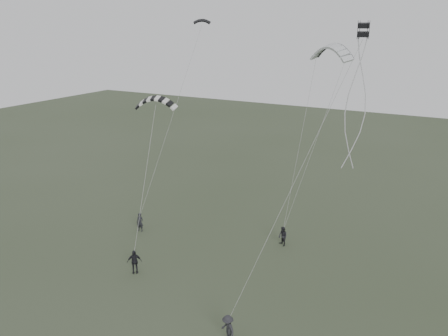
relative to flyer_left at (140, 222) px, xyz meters
The scene contains 9 objects.
ground 8.44m from the flyer_left, 36.12° to the right, with size 140.00×140.00×0.00m, color #35412A.
flyer_left is the anchor object (origin of this frame).
flyer_right 11.96m from the flyer_left, 15.91° to the left, with size 0.76×0.59×1.56m, color black.
flyer_center 6.59m from the flyer_left, 54.78° to the right, with size 1.00×0.42×1.71m, color black.
flyer_far 15.52m from the flyer_left, 33.87° to the right, with size 1.10×0.63×1.70m, color #242428.
kite_dark_small 18.16m from the flyer_left, 79.66° to the left, with size 1.44×0.43×0.49m, color black, non-canonical shape.
kite_pale_large 20.70m from the flyer_left, 27.84° to the left, with size 3.79×0.85×1.57m, color #B9BCBF, non-canonical shape.
kite_striped 11.36m from the flyer_left, 21.46° to the right, with size 2.95×0.74×1.17m, color black, non-canonical shape.
kite_box 23.14m from the flyer_left, ahead, with size 0.59×0.59×0.69m, color black, non-canonical shape.
Camera 1 is at (15.24, -21.19, 16.43)m, focal length 35.00 mm.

